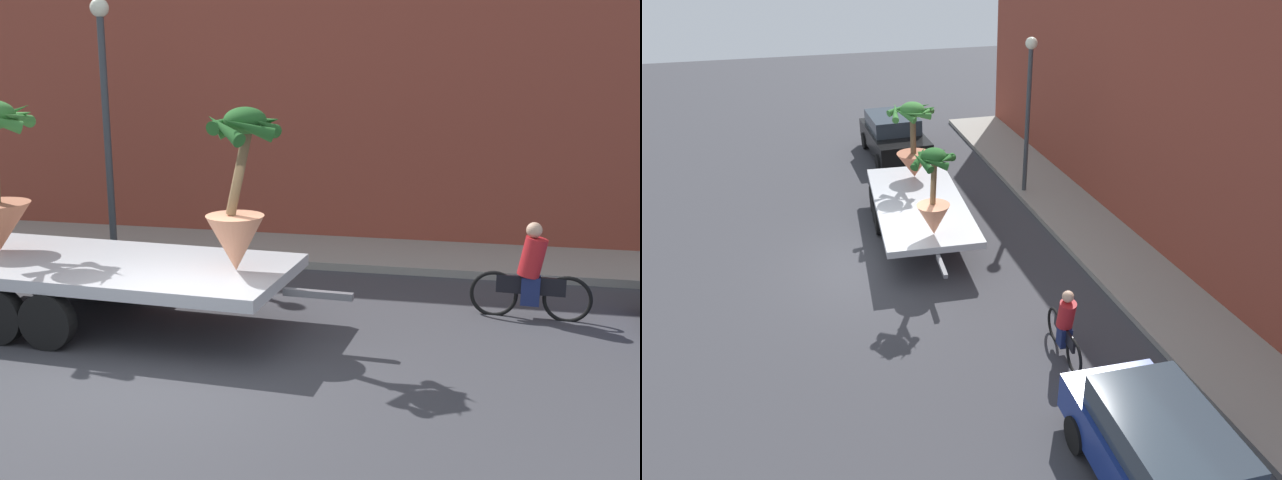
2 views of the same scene
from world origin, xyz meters
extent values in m
plane|color=#38383D|center=(0.00, 0.00, 0.00)|extent=(60.00, 60.00, 0.00)
cube|color=gray|center=(0.00, 6.10, 0.07)|extent=(24.00, 2.20, 0.15)
cube|color=brown|center=(0.00, 7.80, 3.61)|extent=(24.00, 1.20, 7.22)
cube|color=#B7BABF|center=(-1.67, 1.41, 0.89)|extent=(5.78, 2.78, 0.18)
cylinder|color=black|center=(-3.41, 2.66, 0.40)|extent=(0.81, 0.27, 0.80)
cylinder|color=black|center=(-3.54, 0.37, 0.40)|extent=(0.81, 0.27, 0.80)
cylinder|color=black|center=(-2.62, 2.61, 0.40)|extent=(0.81, 0.27, 0.80)
cylinder|color=black|center=(-2.75, 0.32, 0.40)|extent=(0.81, 0.27, 0.80)
cylinder|color=black|center=(-1.83, 2.57, 0.40)|extent=(0.81, 0.27, 0.80)
cylinder|color=black|center=(-1.96, 0.27, 0.40)|extent=(0.81, 0.27, 0.80)
cube|color=slate|center=(1.65, 1.22, 0.74)|extent=(1.00, 0.16, 0.10)
cone|color=tan|center=(0.43, 1.33, 1.38)|extent=(0.83, 0.83, 0.80)
cylinder|color=brown|center=(0.52, 1.33, 2.44)|extent=(0.44, 0.14, 1.32)
ellipsoid|color=#235B23|center=(0.61, 1.33, 3.10)|extent=(0.59, 0.59, 0.37)
cone|color=#235B23|center=(0.92, 1.28, 3.04)|extent=(0.30, 0.67, 0.38)
cone|color=#235B23|center=(0.81, 1.59, 3.07)|extent=(0.66, 0.57, 0.31)
cone|color=#235B23|center=(0.46, 1.66, 3.03)|extent=(0.77, 0.50, 0.44)
cone|color=#235B23|center=(0.28, 1.37, 3.07)|extent=(0.28, 0.70, 0.31)
cone|color=#235B23|center=(0.40, 1.02, 3.02)|extent=(0.73, 0.59, 0.47)
cone|color=#235B23|center=(0.75, 1.01, 3.04)|extent=(0.74, 0.47, 0.41)
cone|color=#B26647|center=(-3.56, 1.67, 1.36)|extent=(1.04, 1.04, 0.75)
cylinder|color=brown|center=(-3.53, 1.67, 2.41)|extent=(0.26, 0.17, 1.36)
ellipsoid|color=#387A33|center=(-3.50, 1.67, 3.08)|extent=(0.72, 0.72, 0.45)
cone|color=#387A33|center=(-3.09, 1.72, 3.04)|extent=(0.30, 0.87, 0.37)
cone|color=#387A33|center=(-3.27, 2.04, 3.05)|extent=(0.86, 0.65, 0.34)
cone|color=#387A33|center=(-3.67, 2.14, 3.01)|extent=(1.01, 0.52, 0.56)
cone|color=#387A33|center=(-3.92, 1.85, 3.04)|extent=(0.55, 0.94, 0.41)
cone|color=#387A33|center=(-3.96, 1.45, 3.05)|extent=(0.64, 1.01, 0.38)
cone|color=#387A33|center=(-3.59, 1.18, 3.04)|extent=(1.04, 0.37, 0.43)
cone|color=#387A33|center=(-3.25, 1.39, 3.02)|extent=(0.72, 0.67, 0.43)
torus|color=black|center=(5.13, 3.00, 0.34)|extent=(0.74, 0.11, 0.74)
torus|color=black|center=(4.04, 3.07, 0.34)|extent=(0.74, 0.11, 0.74)
cube|color=black|center=(4.58, 3.04, 0.52)|extent=(1.04, 0.12, 0.28)
cylinder|color=red|center=(4.58, 3.04, 0.97)|extent=(0.46, 0.37, 0.65)
sphere|color=tan|center=(4.58, 3.04, 1.39)|extent=(0.24, 0.24, 0.24)
cube|color=navy|center=(4.58, 3.04, 0.44)|extent=(0.29, 0.26, 0.44)
cube|color=navy|center=(8.44, 2.92, 0.67)|extent=(4.35, 1.87, 0.70)
cube|color=#2D3842|center=(8.22, 2.92, 1.30)|extent=(2.41, 1.62, 0.56)
cylinder|color=black|center=(7.07, 3.77, 0.32)|extent=(0.65, 0.22, 0.64)
cylinder|color=black|center=(7.01, 2.17, 0.32)|extent=(0.65, 0.22, 0.64)
cube|color=black|center=(-8.24, 1.88, 0.67)|extent=(4.23, 2.10, 0.70)
cube|color=#2D3842|center=(-8.44, 1.87, 1.30)|extent=(2.36, 1.82, 0.56)
cylinder|color=black|center=(-6.94, 2.85, 0.32)|extent=(0.65, 0.23, 0.64)
cylinder|color=black|center=(-6.85, 1.06, 0.32)|extent=(0.65, 0.23, 0.64)
cylinder|color=black|center=(-9.63, 2.71, 0.32)|extent=(0.65, 0.23, 0.64)
cylinder|color=black|center=(-9.54, 0.92, 0.32)|extent=(0.65, 0.23, 0.64)
cylinder|color=#383D42|center=(-3.48, 5.30, 2.40)|extent=(0.14, 0.14, 4.50)
sphere|color=#EAEACC|center=(-3.48, 5.30, 4.80)|extent=(0.36, 0.36, 0.36)
camera|label=1|loc=(3.94, -9.13, 4.06)|focal=44.92mm
camera|label=2|loc=(13.63, -1.72, 7.86)|focal=33.93mm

